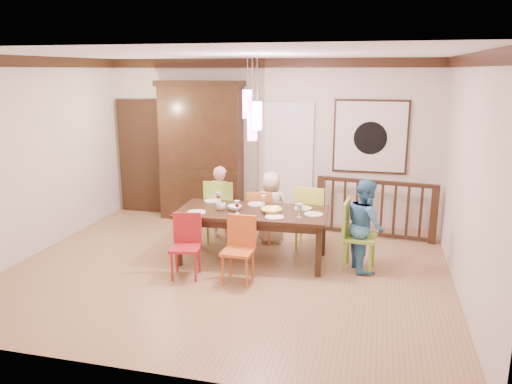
% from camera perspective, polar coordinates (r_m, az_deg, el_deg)
% --- Properties ---
extents(floor, '(6.00, 6.00, 0.00)m').
position_cam_1_polar(floor, '(7.04, -3.26, -8.84)').
color(floor, '#987649').
rests_on(floor, ground).
extents(ceiling, '(6.00, 6.00, 0.00)m').
position_cam_1_polar(ceiling, '(6.50, -3.62, 15.48)').
color(ceiling, white).
rests_on(ceiling, wall_back).
extents(wall_back, '(6.00, 0.00, 6.00)m').
position_cam_1_polar(wall_back, '(9.00, 1.32, 5.78)').
color(wall_back, beige).
rests_on(wall_back, floor).
extents(wall_left, '(0.00, 5.00, 5.00)m').
position_cam_1_polar(wall_left, '(8.03, -24.38, 3.57)').
color(wall_left, beige).
rests_on(wall_left, floor).
extents(wall_right, '(0.00, 5.00, 5.00)m').
position_cam_1_polar(wall_right, '(6.41, 23.11, 1.38)').
color(wall_right, beige).
rests_on(wall_right, floor).
extents(crown_molding, '(6.00, 5.00, 0.16)m').
position_cam_1_polar(crown_molding, '(6.50, -3.61, 14.78)').
color(crown_molding, black).
rests_on(crown_molding, wall_back).
extents(panel_door, '(1.04, 0.07, 2.24)m').
position_cam_1_polar(panel_door, '(9.82, -12.58, 3.76)').
color(panel_door, black).
rests_on(panel_door, wall_back).
extents(white_doorway, '(0.97, 0.05, 2.22)m').
position_cam_1_polar(white_doorway, '(8.96, 3.45, 3.13)').
color(white_doorway, silver).
rests_on(white_doorway, wall_back).
extents(painting, '(1.25, 0.06, 1.25)m').
position_cam_1_polar(painting, '(8.73, 12.94, 6.17)').
color(painting, black).
rests_on(painting, wall_back).
extents(pendant_cluster, '(0.27, 0.21, 1.14)m').
position_cam_1_polar(pendant_cluster, '(6.87, -0.42, 8.79)').
color(pendant_cluster, '#FE4CBA').
rests_on(pendant_cluster, ceiling).
extents(dining_table, '(2.17, 1.06, 0.75)m').
position_cam_1_polar(dining_table, '(7.15, -0.40, -2.78)').
color(dining_table, black).
rests_on(dining_table, floor).
extents(chair_far_left, '(0.48, 0.48, 1.03)m').
position_cam_1_polar(chair_far_left, '(7.98, -3.89, -1.61)').
color(chair_far_left, '#84B037').
rests_on(chair_far_left, floor).
extents(chair_far_mid, '(0.46, 0.46, 0.87)m').
position_cam_1_polar(chair_far_mid, '(7.95, 0.46, -2.35)').
color(chair_far_mid, '#C56B28').
rests_on(chair_far_mid, floor).
extents(chair_far_right, '(0.47, 0.47, 1.00)m').
position_cam_1_polar(chair_far_right, '(7.74, 6.28, -2.28)').
color(chair_far_right, '#B3C531').
rests_on(chair_far_right, floor).
extents(chair_near_left, '(0.44, 0.44, 0.85)m').
position_cam_1_polar(chair_near_left, '(6.69, -8.10, -5.74)').
color(chair_near_left, maroon).
rests_on(chair_near_left, floor).
extents(chair_near_mid, '(0.40, 0.40, 0.86)m').
position_cam_1_polar(chair_near_mid, '(6.47, -2.08, -6.19)').
color(chair_near_mid, '#C35920').
rests_on(chair_near_mid, floor).
extents(chair_end_right, '(0.47, 0.47, 0.97)m').
position_cam_1_polar(chair_end_right, '(6.99, 11.80, -4.44)').
color(chair_end_right, '#7CA72F').
rests_on(chair_end_right, floor).
extents(china_hutch, '(1.60, 0.46, 2.52)m').
position_cam_1_polar(china_hutch, '(9.17, -6.27, 4.66)').
color(china_hutch, black).
rests_on(china_hutch, floor).
extents(balustrade, '(1.97, 0.33, 0.96)m').
position_cam_1_polar(balustrade, '(8.44, 13.47, -1.74)').
color(balustrade, black).
rests_on(balustrade, floor).
extents(person_far_left, '(0.50, 0.40, 1.22)m').
position_cam_1_polar(person_far_left, '(8.10, -4.05, -1.24)').
color(person_far_left, '#FFC5C2').
rests_on(person_far_left, floor).
extents(person_far_mid, '(0.59, 0.41, 1.16)m').
position_cam_1_polar(person_far_mid, '(7.94, 1.75, -1.73)').
color(person_far_mid, beige).
rests_on(person_far_mid, floor).
extents(person_end_right, '(0.67, 0.75, 1.28)m').
position_cam_1_polar(person_end_right, '(7.00, 12.37, -3.69)').
color(person_end_right, teal).
rests_on(person_end_right, floor).
extents(serving_bowl, '(0.37, 0.37, 0.07)m').
position_cam_1_polar(serving_bowl, '(7.00, 1.76, -2.14)').
color(serving_bowl, yellow).
rests_on(serving_bowl, dining_table).
extents(small_bowl, '(0.21, 0.21, 0.06)m').
position_cam_1_polar(small_bowl, '(7.15, -2.44, -1.81)').
color(small_bowl, white).
rests_on(small_bowl, dining_table).
extents(cup_left, '(0.17, 0.17, 0.11)m').
position_cam_1_polar(cup_left, '(7.15, -4.02, -1.66)').
color(cup_left, silver).
rests_on(cup_left, dining_table).
extents(cup_right, '(0.13, 0.13, 0.10)m').
position_cam_1_polar(cup_right, '(7.13, 4.96, -1.75)').
color(cup_right, silver).
rests_on(cup_right, dining_table).
extents(plate_far_left, '(0.26, 0.26, 0.01)m').
position_cam_1_polar(plate_far_left, '(7.64, -4.99, -1.02)').
color(plate_far_left, white).
rests_on(plate_far_left, dining_table).
extents(plate_far_mid, '(0.26, 0.26, 0.01)m').
position_cam_1_polar(plate_far_mid, '(7.44, 0.03, -1.39)').
color(plate_far_mid, white).
rests_on(plate_far_mid, dining_table).
extents(plate_far_right, '(0.26, 0.26, 0.01)m').
position_cam_1_polar(plate_far_right, '(7.25, 5.40, -1.86)').
color(plate_far_right, white).
rests_on(plate_far_right, dining_table).
extents(plate_near_left, '(0.26, 0.26, 0.01)m').
position_cam_1_polar(plate_near_left, '(7.07, -6.83, -2.30)').
color(plate_near_left, white).
rests_on(plate_near_left, dining_table).
extents(plate_near_mid, '(0.26, 0.26, 0.01)m').
position_cam_1_polar(plate_near_mid, '(6.80, 2.11, -2.86)').
color(plate_near_mid, white).
rests_on(plate_near_mid, dining_table).
extents(plate_end_right, '(0.26, 0.26, 0.01)m').
position_cam_1_polar(plate_end_right, '(6.96, 6.62, -2.54)').
color(plate_end_right, white).
rests_on(plate_end_right, dining_table).
extents(wine_glass_a, '(0.08, 0.08, 0.19)m').
position_cam_1_polar(wine_glass_a, '(7.42, -4.32, -0.76)').
color(wine_glass_a, '#590C19').
rests_on(wine_glass_a, dining_table).
extents(wine_glass_b, '(0.08, 0.08, 0.19)m').
position_cam_1_polar(wine_glass_b, '(7.24, 0.84, -1.10)').
color(wine_glass_b, silver).
rests_on(wine_glass_b, dining_table).
extents(wine_glass_c, '(0.08, 0.08, 0.19)m').
position_cam_1_polar(wine_glass_c, '(6.95, -2.18, -1.75)').
color(wine_glass_c, '#590C19').
rests_on(wine_glass_c, dining_table).
extents(wine_glass_d, '(0.08, 0.08, 0.19)m').
position_cam_1_polar(wine_glass_d, '(6.81, 4.97, -2.12)').
color(wine_glass_d, silver).
rests_on(wine_glass_d, dining_table).
extents(napkin, '(0.18, 0.14, 0.01)m').
position_cam_1_polar(napkin, '(6.80, -1.53, -2.85)').
color(napkin, '#D83359').
rests_on(napkin, dining_table).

